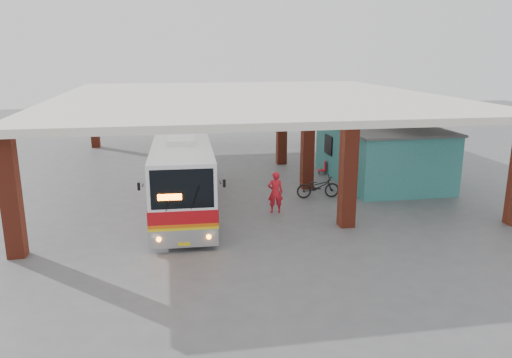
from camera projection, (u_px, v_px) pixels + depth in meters
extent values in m
plane|color=#515154|center=(261.00, 208.00, 23.04)|extent=(90.00, 90.00, 0.00)
cube|color=maroon|center=(348.00, 175.00, 20.15)|extent=(0.60, 0.60, 4.35)
cube|color=maroon|center=(307.00, 148.00, 25.87)|extent=(0.60, 0.60, 4.35)
cube|color=maroon|center=(282.00, 130.00, 31.59)|extent=(0.60, 0.60, 4.35)
cube|color=maroon|center=(11.00, 197.00, 17.08)|extent=(0.60, 0.60, 4.35)
cube|color=maroon|center=(94.00, 118.00, 37.11)|extent=(0.60, 0.60, 4.35)
cube|color=maroon|center=(344.00, 113.00, 40.41)|extent=(0.60, 0.60, 4.35)
cube|color=silver|center=(249.00, 97.00, 28.21)|extent=(21.00, 23.00, 0.30)
cube|color=#2E756C|center=(380.00, 154.00, 27.75)|extent=(5.00, 8.00, 3.00)
cube|color=#4D4D4D|center=(382.00, 126.00, 27.37)|extent=(5.20, 8.20, 0.12)
cube|color=#153C35|center=(346.00, 169.00, 26.01)|extent=(0.08, 0.95, 2.10)
cube|color=black|center=(329.00, 145.00, 28.68)|extent=(0.08, 1.20, 1.00)
cube|color=black|center=(328.00, 145.00, 28.68)|extent=(0.04, 1.30, 1.10)
cube|color=white|center=(182.00, 166.00, 23.10)|extent=(2.83, 11.85, 2.75)
cube|color=white|center=(181.00, 138.00, 21.79)|extent=(1.27, 2.98, 0.25)
cube|color=gray|center=(184.00, 237.00, 17.96)|extent=(2.48, 0.47, 0.69)
cube|color=#A80B12|center=(183.00, 177.00, 23.24)|extent=(2.87, 11.85, 0.49)
cube|color=#D65A0B|center=(183.00, 184.00, 23.31)|extent=(2.87, 11.85, 0.13)
cube|color=yellow|center=(183.00, 186.00, 23.34)|extent=(2.87, 11.85, 0.10)
cube|color=black|center=(182.00, 189.00, 17.37)|extent=(2.21, 0.17, 1.42)
cube|color=black|center=(156.00, 153.00, 23.56)|extent=(0.33, 8.83, 0.88)
cube|color=black|center=(208.00, 152.00, 23.90)|extent=(0.33, 8.83, 0.88)
cube|color=#FF5905|center=(170.00, 197.00, 17.32)|extent=(0.84, 0.08, 0.22)
sphere|color=orange|center=(159.00, 239.00, 17.63)|extent=(0.18, 0.18, 0.18)
sphere|color=orange|center=(209.00, 237.00, 17.87)|extent=(0.18, 0.18, 0.18)
cube|color=yellow|center=(184.00, 244.00, 17.80)|extent=(0.44, 0.04, 0.12)
cylinder|color=black|center=(157.00, 225.00, 19.35)|extent=(0.35, 0.99, 0.98)
cylinder|color=black|center=(211.00, 222.00, 19.64)|extent=(0.35, 0.99, 0.98)
cylinder|color=black|center=(163.00, 177.00, 26.59)|extent=(0.35, 0.99, 0.98)
cylinder|color=black|center=(203.00, 176.00, 26.88)|extent=(0.35, 0.99, 0.98)
cylinder|color=black|center=(164.00, 172.00, 27.81)|extent=(0.35, 0.99, 0.98)
cylinder|color=black|center=(202.00, 171.00, 28.10)|extent=(0.35, 0.99, 0.98)
imported|color=black|center=(318.00, 187.00, 24.53)|extent=(2.16, 0.81, 1.12)
imported|color=red|center=(275.00, 192.00, 22.18)|extent=(0.71, 0.50, 1.88)
cube|color=red|center=(322.00, 170.00, 29.32)|extent=(0.46, 0.46, 0.06)
cube|color=red|center=(325.00, 166.00, 29.26)|extent=(0.10, 0.42, 0.59)
cylinder|color=black|center=(319.00, 173.00, 29.18)|extent=(0.03, 0.03, 0.20)
cylinder|color=black|center=(325.00, 173.00, 29.20)|extent=(0.03, 0.03, 0.20)
cylinder|color=black|center=(318.00, 172.00, 29.51)|extent=(0.03, 0.03, 0.20)
cylinder|color=black|center=(324.00, 172.00, 29.52)|extent=(0.03, 0.03, 0.20)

